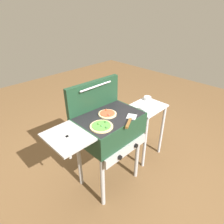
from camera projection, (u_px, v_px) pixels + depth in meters
name	position (u px, v px, depth m)	size (l,w,h in m)	color
ground_plane	(109.00, 179.00, 2.33)	(8.00, 8.00, 0.00)	brown
grill	(108.00, 128.00, 1.95)	(0.96, 0.53, 0.90)	#193823
grill_lid_open	(94.00, 95.00, 1.94)	(0.63, 0.09, 0.30)	#193823
pizza_pepperoni	(107.00, 114.00, 1.90)	(0.18, 0.18, 0.04)	beige
pizza_veggie	(102.00, 126.00, 1.71)	(0.21, 0.21, 0.04)	#E0C17F
spatula	(130.00, 120.00, 1.80)	(0.26, 0.17, 0.02)	#B7BABF
prep_table	(145.00, 121.00, 2.47)	(0.44, 0.36, 0.76)	#B2B2B7
topping_bowl_near	(144.00, 110.00, 2.24)	(0.10, 0.10, 0.04)	silver
topping_bowl_far	(147.00, 98.00, 2.50)	(0.10, 0.10, 0.04)	silver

